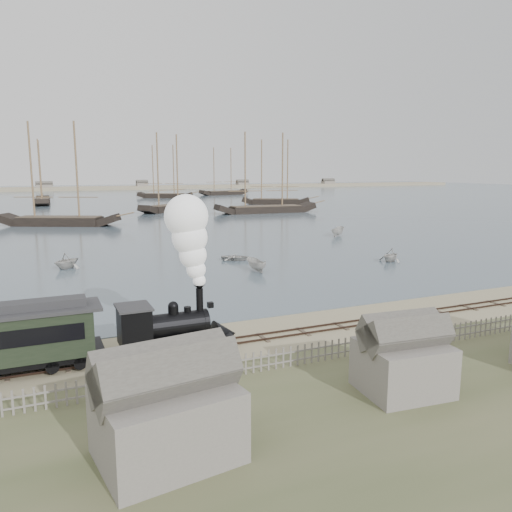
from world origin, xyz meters
name	(u,v)px	position (x,y,z in m)	size (l,w,h in m)	color
ground	(264,327)	(0.00, 0.00, 0.00)	(600.00, 600.00, 0.00)	tan
harbor_water	(77,198)	(0.00, 170.00, 0.03)	(600.00, 336.00, 0.06)	#485C67
rail_track	(277,335)	(0.00, -2.00, 0.04)	(120.00, 1.80, 0.16)	#32221B
picket_fence_west	(207,382)	(-6.50, -7.00, 0.00)	(19.00, 0.10, 1.20)	slate
picket_fence_east	(483,336)	(12.50, -7.50, 0.00)	(15.00, 0.10, 1.20)	slate
shed_left	(168,457)	(-10.00, -13.00, 0.00)	(5.00, 4.00, 4.10)	slate
shed_mid	(401,391)	(2.00, -12.00, 0.00)	(4.00, 3.50, 3.60)	slate
far_spit	(65,190)	(0.00, 250.00, 0.00)	(500.00, 20.00, 1.80)	tan
locomotive	(188,282)	(-5.98, -2.00, 4.19)	(7.28, 2.72, 9.08)	black
beached_dinghy	(57,344)	(-13.43, 0.96, 0.39)	(3.79, 2.71, 0.79)	#B9B6B0
rowboat_1	(67,260)	(-11.39, 27.52, 0.96)	(3.41, 2.94, 1.79)	#B9B6B0
rowboat_2	(256,265)	(7.16, 17.82, 0.74)	(3.50, 1.32, 1.35)	#B9B6B0
rowboat_3	(236,257)	(7.53, 24.75, 0.42)	(3.45, 2.46, 0.71)	#B9B6B0
rowboat_4	(390,255)	(23.99, 16.49, 0.86)	(3.06, 2.64, 1.61)	#B9B6B0
rowboat_5	(338,232)	(30.82, 38.48, 0.81)	(3.89, 1.46, 1.50)	#B9B6B0
schooner_2	(56,174)	(-10.17, 73.69, 10.06)	(22.95, 5.30, 20.00)	black
schooner_3	(169,172)	(17.69, 97.88, 10.06)	(20.42, 4.71, 20.00)	black
schooner_4	(266,173)	(38.85, 83.94, 10.06)	(26.01, 6.00, 20.00)	black
schooner_5	(276,172)	(54.42, 110.33, 10.06)	(20.93, 4.83, 20.00)	black
schooner_7	(40,172)	(-12.45, 139.83, 10.06)	(21.27, 4.91, 20.00)	black
schooner_8	(164,171)	(30.92, 158.48, 10.06)	(20.90, 4.82, 20.00)	black
schooner_9	(223,171)	(59.48, 171.71, 10.06)	(21.98, 5.07, 20.00)	black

